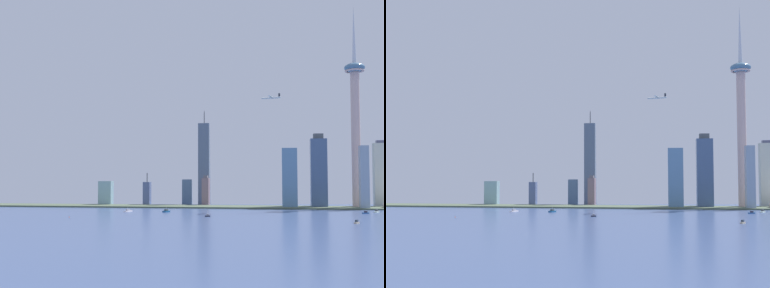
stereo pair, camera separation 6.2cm
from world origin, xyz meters
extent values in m
plane|color=#3E5381|center=(0.00, 0.00, 0.00)|extent=(6000.00, 6000.00, 0.00)
cube|color=#516049|center=(0.00, 428.56, 1.21)|extent=(785.73, 74.25, 2.43)
cylinder|color=beige|center=(250.73, 445.44, 117.12)|extent=(14.78, 14.78, 234.24)
ellipsoid|color=slate|center=(250.73, 445.44, 234.24)|extent=(33.97, 33.97, 15.70)
torus|color=beige|center=(250.73, 445.44, 228.75)|extent=(32.01, 32.01, 3.14)
cone|color=silver|center=(250.73, 445.44, 292.04)|extent=(7.39, 7.39, 99.91)
cube|color=#89AFB3|center=(-186.78, 463.90, 21.99)|extent=(23.75, 17.46, 43.98)
cube|color=beige|center=(298.17, 487.60, 54.76)|extent=(26.31, 21.17, 109.52)
cube|color=#4F526D|center=(298.17, 487.60, 111.92)|extent=(15.79, 12.70, 4.81)
cube|color=slate|center=(-14.12, 521.36, 75.96)|extent=(20.51, 21.78, 151.91)
cylinder|color=#4C4C51|center=(-14.12, 521.36, 165.98)|extent=(1.60, 1.60, 28.13)
cube|color=#5C86AB|center=(141.26, 432.46, 49.58)|extent=(24.77, 23.31, 99.16)
cube|color=slate|center=(-5.77, 481.32, 24.63)|extent=(12.18, 23.77, 49.26)
cube|color=slate|center=(-5.77, 481.32, 51.87)|extent=(7.31, 14.26, 5.22)
cube|color=#435C80|center=(189.31, 442.46, 57.41)|extent=(26.69, 26.73, 114.83)
cube|color=#525758|center=(189.31, 442.46, 119.15)|extent=(16.02, 16.04, 8.65)
cube|color=slate|center=(-47.46, 530.84, 23.50)|extent=(18.68, 17.05, 47.00)
cube|color=#4E5354|center=(-47.46, 530.84, 52.02)|extent=(11.21, 10.23, 10.03)
cube|color=#8BA0B4|center=(257.31, 411.76, 50.48)|extent=(13.78, 19.42, 100.96)
cube|color=slate|center=(-111.16, 468.74, 21.19)|extent=(12.28, 14.66, 42.37)
cylinder|color=#4C4C51|center=(-111.16, 468.74, 50.55)|extent=(1.60, 1.60, 16.35)
cube|color=white|center=(-95.35, 291.16, 0.73)|extent=(9.12, 17.99, 1.47)
cube|color=#999DAA|center=(-95.35, 291.16, 2.78)|extent=(5.23, 8.24, 2.63)
cylinder|color=silver|center=(-95.35, 291.16, 5.60)|extent=(0.24, 0.24, 3.02)
cube|color=beige|center=(205.53, 133.56, 0.90)|extent=(6.59, 7.87, 1.80)
cube|color=#2A3743|center=(205.53, 133.56, 2.95)|extent=(3.55, 3.89, 2.30)
cube|color=#22518E|center=(241.93, 305.04, 0.78)|extent=(10.23, 7.87, 1.57)
cube|color=#322C3A|center=(241.93, 305.04, 2.67)|extent=(4.89, 4.09, 2.21)
cube|color=navy|center=(-38.48, 293.09, 1.03)|extent=(9.29, 14.86, 2.05)
cube|color=#38413F|center=(-38.48, 293.09, 3.17)|extent=(5.41, 6.96, 2.23)
cylinder|color=silver|center=(-38.48, 293.09, 6.11)|extent=(0.24, 0.24, 3.66)
cube|color=white|center=(260.65, 328.66, 1.03)|extent=(9.42, 13.71, 2.05)
cube|color=#363A3F|center=(260.65, 328.66, 3.32)|extent=(5.03, 6.48, 2.53)
cube|color=black|center=(32.29, 214.55, 0.64)|extent=(7.23, 3.33, 1.28)
cube|color=#A39FA8|center=(32.29, 214.55, 2.32)|extent=(3.28, 2.04, 2.08)
cylinder|color=silver|center=(32.29, 214.55, 5.37)|extent=(0.24, 0.24, 4.02)
cone|color=#E54C19|center=(-136.89, 170.91, 0.94)|extent=(1.09, 1.09, 1.87)
cylinder|color=silver|center=(113.41, 350.67, 172.20)|extent=(28.84, 9.32, 2.73)
sphere|color=silver|center=(99.31, 354.00, 172.20)|extent=(2.73, 2.73, 2.73)
cube|color=silver|center=(113.41, 350.67, 173.43)|extent=(10.79, 29.90, 0.50)
cube|color=silver|center=(125.26, 347.87, 172.61)|extent=(5.16, 10.79, 0.40)
cube|color=#2D333D|center=(125.26, 347.87, 176.07)|extent=(2.88, 1.14, 5.00)
camera|label=1|loc=(121.68, -464.20, 48.92)|focal=49.63mm
camera|label=2|loc=(121.75, -464.19, 48.92)|focal=49.63mm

